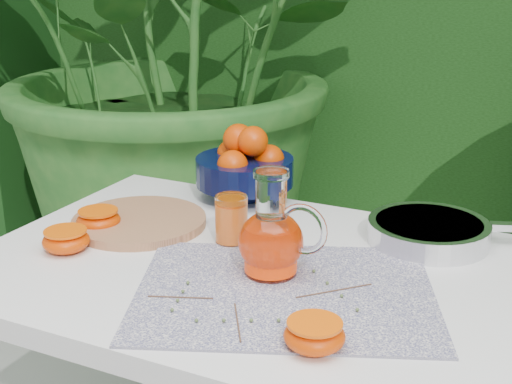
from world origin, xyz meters
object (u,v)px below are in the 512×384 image
at_px(saute_pan, 430,231).
at_px(juice_pitcher, 272,239).
at_px(white_table, 251,304).
at_px(cutting_board, 139,222).
at_px(fruit_bowl, 245,165).

bearing_deg(saute_pan, juice_pitcher, -128.63).
relative_size(white_table, cutting_board, 3.66).
xyz_separation_m(fruit_bowl, saute_pan, (0.44, -0.07, -0.06)).
bearing_deg(juice_pitcher, white_table, 151.81).
xyz_separation_m(cutting_board, saute_pan, (0.56, 0.17, 0.01)).
relative_size(fruit_bowl, saute_pan, 0.54).
relative_size(cutting_board, fruit_bowl, 1.19).
xyz_separation_m(cutting_board, fruit_bowl, (0.12, 0.25, 0.07)).
bearing_deg(saute_pan, cutting_board, -162.78).
relative_size(white_table, fruit_bowl, 4.36).
relative_size(fruit_bowl, juice_pitcher, 1.23).
bearing_deg(cutting_board, juice_pitcher, -15.51).
bearing_deg(white_table, saute_pan, 41.63).
bearing_deg(fruit_bowl, cutting_board, -116.03).
bearing_deg(fruit_bowl, white_table, -61.76).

